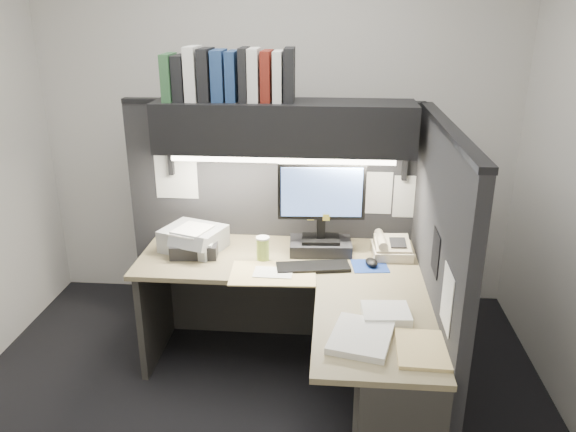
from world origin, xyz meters
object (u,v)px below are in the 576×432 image
object	(u,v)px
printer	(194,239)
monitor	(321,218)
coffee_cup	(263,250)
desk	(328,352)
telephone	(392,248)
overhead_shelf	(284,127)
keyboard	(313,267)
notebook_stack	(195,247)

from	to	relation	value
printer	monitor	bearing A→B (deg)	21.33
coffee_cup	monitor	bearing A→B (deg)	25.01
desk	coffee_cup	world-z (taller)	coffee_cup
telephone	overhead_shelf	bearing A→B (deg)	167.51
overhead_shelf	printer	bearing A→B (deg)	-168.83
keyboard	telephone	bearing A→B (deg)	15.45
overhead_shelf	notebook_stack	world-z (taller)	overhead_shelf
desk	coffee_cup	size ratio (longest dim) A/B	11.97
coffee_cup	printer	distance (m)	0.48
keyboard	monitor	bearing A→B (deg)	71.85
overhead_shelf	notebook_stack	distance (m)	0.92
overhead_shelf	monitor	xyz separation A→B (m)	(0.23, -0.09, -0.54)
notebook_stack	desk	bearing A→B (deg)	-34.24
monitor	keyboard	xyz separation A→B (m)	(-0.04, -0.25, -0.22)
notebook_stack	telephone	bearing A→B (deg)	3.26
telephone	coffee_cup	world-z (taller)	coffee_cup
desk	telephone	distance (m)	0.81
coffee_cup	keyboard	bearing A→B (deg)	-16.06
overhead_shelf	keyboard	xyz separation A→B (m)	(0.20, -0.34, -0.76)
desk	notebook_stack	distance (m)	1.07
keyboard	printer	world-z (taller)	printer
desk	coffee_cup	distance (m)	0.74
coffee_cup	telephone	bearing A→B (deg)	9.91
desk	overhead_shelf	bearing A→B (deg)	111.79
telephone	notebook_stack	bearing A→B (deg)	-179.83
notebook_stack	overhead_shelf	bearing A→B (deg)	18.48
overhead_shelf	notebook_stack	size ratio (longest dim) A/B	5.48
notebook_stack	coffee_cup	bearing A→B (deg)	-8.90
overhead_shelf	printer	xyz separation A→B (m)	(-0.57, -0.11, -0.70)
keyboard	overhead_shelf	bearing A→B (deg)	110.60
keyboard	telephone	world-z (taller)	telephone
coffee_cup	notebook_stack	distance (m)	0.44
overhead_shelf	telephone	distance (m)	0.99
monitor	overhead_shelf	bearing A→B (deg)	156.06
keyboard	coffee_cup	distance (m)	0.32
monitor	coffee_cup	size ratio (longest dim) A/B	4.02
overhead_shelf	keyboard	size ratio (longest dim) A/B	3.62
desk	printer	world-z (taller)	printer
monitor	coffee_cup	distance (m)	0.41
printer	notebook_stack	xyz separation A→B (m)	(0.03, -0.07, -0.03)
desk	monitor	world-z (taller)	monitor
telephone	notebook_stack	size ratio (longest dim) A/B	0.86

